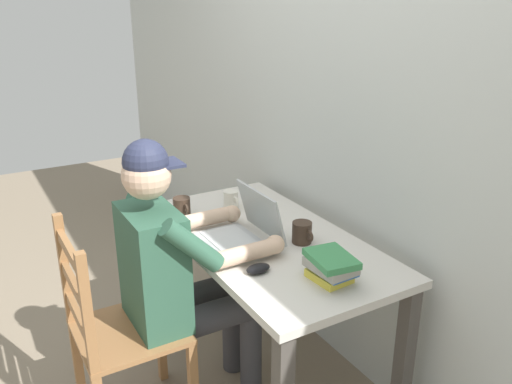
{
  "coord_description": "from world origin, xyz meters",
  "views": [
    {
      "loc": [
        1.83,
        -1.12,
        1.74
      ],
      "look_at": [
        -0.0,
        -0.05,
        0.95
      ],
      "focal_mm": 37.12,
      "sensor_mm": 36.0,
      "label": 1
    }
  ],
  "objects_px": {
    "coffee_mug_dark": "(302,233)",
    "coffee_mug_spare": "(182,207)",
    "desk": "(266,258)",
    "seated_person": "(178,267)",
    "wooden_chair": "(116,333)",
    "book_stack_main": "(331,267)",
    "coffee_mug_white": "(231,200)",
    "computer_mouse": "(258,269)",
    "laptop": "(244,230)"
  },
  "relations": [
    {
      "from": "coffee_mug_dark",
      "to": "coffee_mug_spare",
      "type": "distance_m",
      "value": 0.64
    },
    {
      "from": "desk",
      "to": "seated_person",
      "type": "height_order",
      "value": "seated_person"
    },
    {
      "from": "wooden_chair",
      "to": "book_stack_main",
      "type": "bearing_deg",
      "value": 56.1
    },
    {
      "from": "coffee_mug_white",
      "to": "coffee_mug_dark",
      "type": "xyz_separation_m",
      "value": [
        0.51,
        0.08,
        0.0
      ]
    },
    {
      "from": "computer_mouse",
      "to": "coffee_mug_spare",
      "type": "relative_size",
      "value": 0.82
    },
    {
      "from": "book_stack_main",
      "to": "laptop",
      "type": "bearing_deg",
      "value": -165.98
    },
    {
      "from": "seated_person",
      "to": "computer_mouse",
      "type": "distance_m",
      "value": 0.36
    },
    {
      "from": "coffee_mug_spare",
      "to": "book_stack_main",
      "type": "xyz_separation_m",
      "value": [
        0.88,
        0.23,
        0.02
      ]
    },
    {
      "from": "desk",
      "to": "computer_mouse",
      "type": "distance_m",
      "value": 0.35
    },
    {
      "from": "computer_mouse",
      "to": "coffee_mug_white",
      "type": "xyz_separation_m",
      "value": [
        -0.64,
        0.22,
        0.03
      ]
    },
    {
      "from": "coffee_mug_dark",
      "to": "laptop",
      "type": "bearing_deg",
      "value": -122.69
    },
    {
      "from": "wooden_chair",
      "to": "seated_person",
      "type": "bearing_deg",
      "value": 90.0
    },
    {
      "from": "wooden_chair",
      "to": "computer_mouse",
      "type": "bearing_deg",
      "value": 60.81
    },
    {
      "from": "seated_person",
      "to": "computer_mouse",
      "type": "relative_size",
      "value": 12.43
    },
    {
      "from": "coffee_mug_white",
      "to": "coffee_mug_dark",
      "type": "height_order",
      "value": "coffee_mug_dark"
    },
    {
      "from": "coffee_mug_spare",
      "to": "seated_person",
      "type": "bearing_deg",
      "value": -25.25
    },
    {
      "from": "computer_mouse",
      "to": "wooden_chair",
      "type": "bearing_deg",
      "value": -119.19
    },
    {
      "from": "coffee_mug_white",
      "to": "coffee_mug_dark",
      "type": "distance_m",
      "value": 0.52
    },
    {
      "from": "laptop",
      "to": "coffee_mug_spare",
      "type": "bearing_deg",
      "value": -164.16
    },
    {
      "from": "seated_person",
      "to": "coffee_mug_spare",
      "type": "relative_size",
      "value": 10.16
    },
    {
      "from": "coffee_mug_white",
      "to": "book_stack_main",
      "type": "distance_m",
      "value": 0.84
    },
    {
      "from": "computer_mouse",
      "to": "coffee_mug_white",
      "type": "relative_size",
      "value": 0.88
    },
    {
      "from": "coffee_mug_spare",
      "to": "book_stack_main",
      "type": "relative_size",
      "value": 0.57
    },
    {
      "from": "desk",
      "to": "wooden_chair",
      "type": "distance_m",
      "value": 0.72
    },
    {
      "from": "coffee_mug_dark",
      "to": "computer_mouse",
      "type": "bearing_deg",
      "value": -65.85
    },
    {
      "from": "wooden_chair",
      "to": "laptop",
      "type": "distance_m",
      "value": 0.67
    },
    {
      "from": "desk",
      "to": "coffee_mug_white",
      "type": "bearing_deg",
      "value": 176.61
    },
    {
      "from": "wooden_chair",
      "to": "coffee_mug_white",
      "type": "xyz_separation_m",
      "value": [
        -0.36,
        0.72,
        0.32
      ]
    },
    {
      "from": "seated_person",
      "to": "book_stack_main",
      "type": "distance_m",
      "value": 0.64
    },
    {
      "from": "desk",
      "to": "coffee_mug_dark",
      "type": "distance_m",
      "value": 0.23
    },
    {
      "from": "seated_person",
      "to": "coffee_mug_dark",
      "type": "height_order",
      "value": "seated_person"
    },
    {
      "from": "desk",
      "to": "laptop",
      "type": "relative_size",
      "value": 3.94
    },
    {
      "from": "seated_person",
      "to": "coffee_mug_spare",
      "type": "distance_m",
      "value": 0.46
    },
    {
      "from": "computer_mouse",
      "to": "book_stack_main",
      "type": "relative_size",
      "value": 0.47
    },
    {
      "from": "laptop",
      "to": "book_stack_main",
      "type": "xyz_separation_m",
      "value": [
        0.46,
        0.12,
        0.01
      ]
    },
    {
      "from": "coffee_mug_spare",
      "to": "book_stack_main",
      "type": "bearing_deg",
      "value": 14.88
    },
    {
      "from": "computer_mouse",
      "to": "coffee_mug_spare",
      "type": "distance_m",
      "value": 0.69
    },
    {
      "from": "wooden_chair",
      "to": "coffee_mug_dark",
      "type": "xyz_separation_m",
      "value": [
        0.15,
        0.8,
        0.32
      ]
    },
    {
      "from": "seated_person",
      "to": "wooden_chair",
      "type": "relative_size",
      "value": 1.32
    },
    {
      "from": "desk",
      "to": "computer_mouse",
      "type": "bearing_deg",
      "value": -36.57
    },
    {
      "from": "seated_person",
      "to": "laptop",
      "type": "bearing_deg",
      "value": 88.38
    },
    {
      "from": "laptop",
      "to": "coffee_mug_spare",
      "type": "xyz_separation_m",
      "value": [
        -0.41,
        -0.12,
        -0.01
      ]
    },
    {
      "from": "seated_person",
      "to": "wooden_chair",
      "type": "xyz_separation_m",
      "value": [
        -0.0,
        -0.28,
        -0.22
      ]
    },
    {
      "from": "wooden_chair",
      "to": "coffee_mug_white",
      "type": "bearing_deg",
      "value": 116.8
    },
    {
      "from": "wooden_chair",
      "to": "coffee_mug_dark",
      "type": "relative_size",
      "value": 7.57
    },
    {
      "from": "desk",
      "to": "laptop",
      "type": "xyz_separation_m",
      "value": [
        -0.01,
        -0.11,
        0.16
      ]
    },
    {
      "from": "seated_person",
      "to": "coffee_mug_spare",
      "type": "xyz_separation_m",
      "value": [
        -0.4,
        0.19,
        0.09
      ]
    },
    {
      "from": "computer_mouse",
      "to": "desk",
      "type": "bearing_deg",
      "value": 143.43
    },
    {
      "from": "coffee_mug_dark",
      "to": "coffee_mug_spare",
      "type": "bearing_deg",
      "value": -148.96
    },
    {
      "from": "desk",
      "to": "seated_person",
      "type": "bearing_deg",
      "value": -92.01
    }
  ]
}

